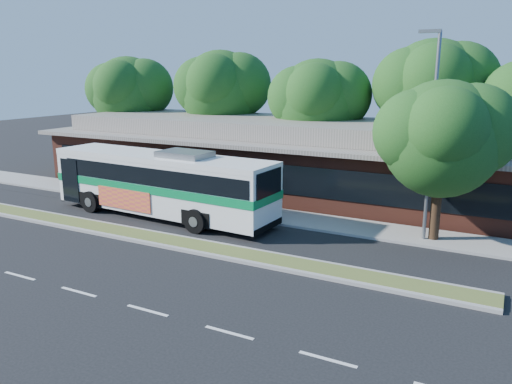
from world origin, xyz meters
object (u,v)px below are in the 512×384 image
at_px(transit_bus, 162,179).
at_px(sidewalk_tree, 451,136).
at_px(lamp_post, 431,132).
at_px(sedan, 119,171).

height_order(transit_bus, sidewalk_tree, sidewalk_tree).
bearing_deg(sidewalk_tree, transit_bus, -169.39).
bearing_deg(transit_bus, lamp_post, 13.17).
bearing_deg(sidewalk_tree, sedan, 171.88).
relative_size(transit_bus, sedan, 2.63).
bearing_deg(transit_bus, sidewalk_tree, 13.92).
distance_m(sedan, sidewalk_tree, 22.19).
height_order(sedan, sidewalk_tree, sidewalk_tree).
distance_m(transit_bus, sidewalk_tree, 13.99).
height_order(lamp_post, transit_bus, lamp_post).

